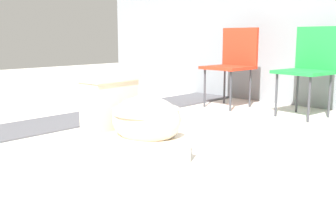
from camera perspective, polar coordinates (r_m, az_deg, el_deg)
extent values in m
plane|color=beige|center=(2.53, -6.18, -7.20)|extent=(14.00, 14.00, 0.00)
cube|color=#4C4C51|center=(3.69, -11.84, -1.80)|extent=(0.56, 8.00, 0.01)
cube|color=beige|center=(2.40, -4.91, -5.96)|extent=(0.62, 0.38, 0.17)
ellipsoid|color=beige|center=(2.29, -3.19, -2.17)|extent=(0.46, 0.39, 0.28)
cylinder|color=beige|center=(2.28, -3.20, -0.80)|extent=(0.41, 0.41, 0.03)
cube|color=beige|center=(2.50, -8.43, 0.12)|extent=(0.20, 0.35, 0.30)
cube|color=beige|center=(2.48, -8.52, 3.95)|extent=(0.23, 0.38, 0.04)
cylinder|color=silver|center=(2.53, -7.19, 4.64)|extent=(0.02, 0.02, 0.01)
cube|color=red|center=(4.19, 8.69, 5.39)|extent=(0.46, 0.46, 0.03)
cube|color=red|center=(4.34, 10.39, 8.33)|extent=(0.44, 0.06, 0.40)
cylinder|color=#38383D|center=(3.97, 9.08, 1.98)|extent=(0.02, 0.02, 0.40)
cylinder|color=#38383D|center=(4.18, 5.34, 2.46)|extent=(0.02, 0.02, 0.40)
cylinder|color=#38383D|center=(4.25, 11.82, 2.40)|extent=(0.02, 0.02, 0.40)
cylinder|color=#38383D|center=(4.45, 8.19, 2.84)|extent=(0.02, 0.02, 0.40)
cube|color=#1E8C38|center=(3.82, 19.15, 4.54)|extent=(0.50, 0.50, 0.03)
cube|color=#1E8C38|center=(3.98, 20.89, 7.73)|extent=(0.44, 0.10, 0.40)
cylinder|color=#38383D|center=(3.62, 19.80, 0.75)|extent=(0.02, 0.02, 0.40)
cylinder|color=#38383D|center=(3.80, 15.43, 1.40)|extent=(0.02, 0.02, 0.40)
cylinder|color=#38383D|center=(3.91, 22.40, 1.23)|extent=(0.02, 0.02, 0.40)
cylinder|color=#38383D|center=(4.08, 18.23, 1.81)|extent=(0.02, 0.02, 0.40)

